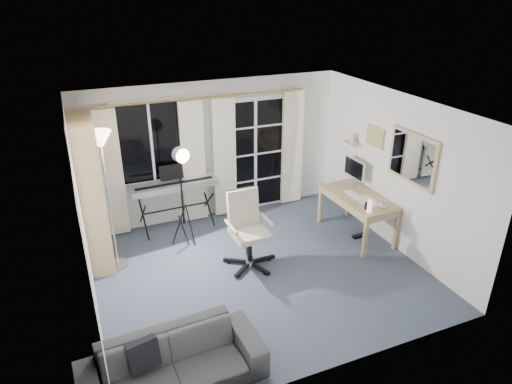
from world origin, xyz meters
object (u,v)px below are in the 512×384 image
(mug, at_px, (383,205))
(sofa, at_px, (172,357))
(desk, at_px, (358,201))
(monitor, at_px, (354,169))
(bookshelf, at_px, (88,198))
(torchiere_lamp, at_px, (103,160))
(studio_light, at_px, (181,167))
(keyboard_piano, at_px, (174,186))
(office_chair, at_px, (246,222))

(mug, distance_m, sofa, 3.89)
(desk, relative_size, monitor, 2.63)
(mug, bearing_deg, desk, 101.31)
(bookshelf, distance_m, sofa, 2.89)
(torchiere_lamp, bearing_deg, bookshelf, 133.47)
(desk, bearing_deg, studio_light, 162.61)
(keyboard_piano, xyz_separation_m, studio_light, (0.00, -0.61, 0.56))
(desk, distance_m, sofa, 4.00)
(monitor, distance_m, sofa, 4.43)
(keyboard_piano, height_order, sofa, keyboard_piano)
(mug, bearing_deg, monitor, 84.19)
(bookshelf, xyz_separation_m, keyboard_piano, (1.34, 0.48, -0.25))
(sofa, bearing_deg, keyboard_piano, 72.91)
(office_chair, xyz_separation_m, desk, (1.95, 0.03, -0.05))
(bookshelf, relative_size, sofa, 1.16)
(office_chair, height_order, desk, office_chair)
(bookshelf, bearing_deg, monitor, -4.18)
(bookshelf, distance_m, monitor, 4.23)
(monitor, relative_size, sofa, 0.27)
(studio_light, distance_m, office_chair, 1.25)
(sofa, bearing_deg, studio_light, 69.70)
(torchiere_lamp, bearing_deg, studio_light, 7.35)
(bookshelf, height_order, office_chair, bookshelf)
(keyboard_piano, bearing_deg, torchiere_lamp, -146.97)
(office_chair, relative_size, desk, 0.84)
(studio_light, relative_size, mug, 14.55)
(torchiere_lamp, relative_size, sofa, 1.09)
(torchiere_lamp, bearing_deg, office_chair, -19.13)
(studio_light, height_order, desk, studio_light)
(bookshelf, bearing_deg, sofa, -78.33)
(bookshelf, xyz_separation_m, sofa, (0.50, -2.76, -0.67))
(desk, bearing_deg, monitor, 64.31)
(desk, xyz_separation_m, mug, (0.10, -0.50, 0.15))
(office_chair, bearing_deg, monitor, 10.59)
(keyboard_piano, relative_size, office_chair, 1.28)
(torchiere_lamp, distance_m, desk, 3.94)
(torchiere_lamp, height_order, sofa, torchiere_lamp)
(mug, bearing_deg, keyboard_piano, 146.42)
(torchiere_lamp, relative_size, monitor, 4.05)
(mug, relative_size, sofa, 0.06)
(sofa, bearing_deg, mug, 18.58)
(bookshelf, relative_size, keyboard_piano, 1.51)
(studio_light, distance_m, sofa, 2.94)
(keyboard_piano, distance_m, studio_light, 0.83)
(desk, bearing_deg, sofa, -153.58)
(keyboard_piano, xyz_separation_m, monitor, (2.87, -0.89, 0.19))
(bookshelf, bearing_deg, mug, -16.92)
(bookshelf, height_order, studio_light, bookshelf)
(bookshelf, relative_size, office_chair, 1.93)
(office_chair, relative_size, mug, 9.76)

